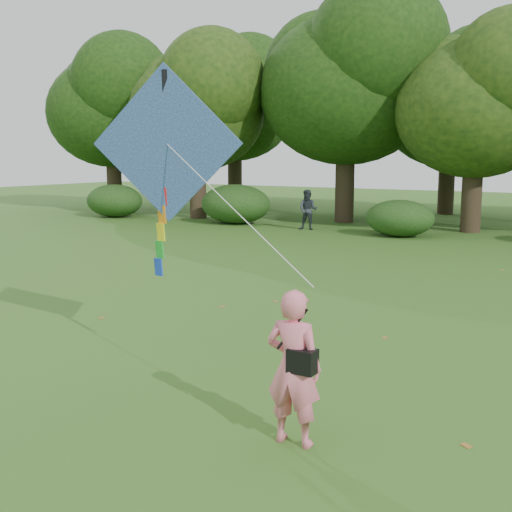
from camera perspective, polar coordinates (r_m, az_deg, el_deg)
The scene contains 7 objects.
ground at distance 8.51m, azimuth 0.92°, elevation -12.62°, with size 100.00×100.00×0.00m, color #265114.
man_kite_flyer at distance 7.03m, azimuth 3.37°, elevation -9.87°, with size 0.63×0.41×1.73m, color pink.
bystander_left at distance 27.06m, azimuth 4.64°, elevation 4.11°, with size 0.82×0.64×1.68m, color #2A3139.
crossbody_bag at distance 6.92m, azimuth 4.12°, elevation -9.20°, with size 0.43×0.20×0.70m.
flying_kite at distance 9.22m, azimuth -7.94°, elevation 9.54°, with size 4.01×1.71×3.01m.
shrub_band at distance 24.99m, azimuth 20.20°, elevation 3.21°, with size 39.15×3.22×1.88m.
fallen_leaves at distance 11.39m, azimuth 6.74°, elevation -7.02°, with size 9.61×14.98×0.01m.
Camera 1 is at (3.97, -6.84, 3.14)m, focal length 45.00 mm.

